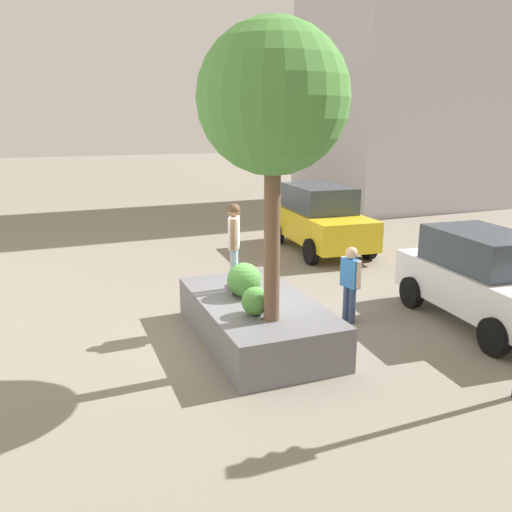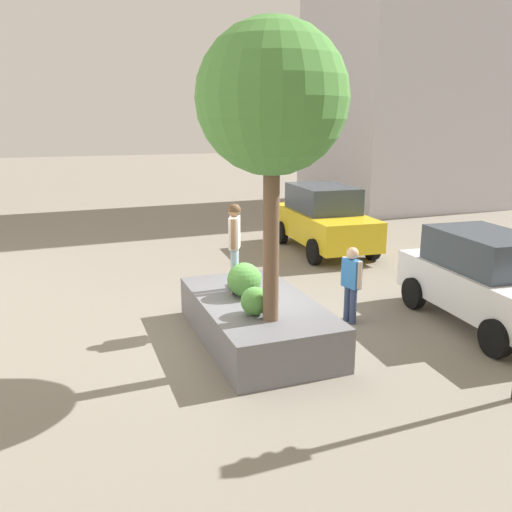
# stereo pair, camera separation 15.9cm
# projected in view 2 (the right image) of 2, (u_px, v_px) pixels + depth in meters

# --- Properties ---
(ground_plane) EXTENTS (120.00, 120.00, 0.00)m
(ground_plane) POSITION_uv_depth(u_px,v_px,m) (256.00, 334.00, 10.87)
(ground_plane) COLOR gray
(planter_ledge) EXTENTS (4.05, 2.15, 0.84)m
(planter_ledge) POSITION_uv_depth(u_px,v_px,m) (256.00, 320.00, 10.52)
(planter_ledge) COLOR slate
(planter_ledge) RESTS_ON ground
(plaza_tree) EXTENTS (2.49, 2.49, 5.04)m
(plaza_tree) POSITION_uv_depth(u_px,v_px,m) (272.00, 100.00, 8.46)
(plaza_tree) COLOR brown
(plaza_tree) RESTS_ON planter_ledge
(boxwood_shrub) EXTENTS (0.52, 0.52, 0.52)m
(boxwood_shrub) POSITION_uv_depth(u_px,v_px,m) (255.00, 301.00, 9.57)
(boxwood_shrub) COLOR #4C8C3D
(boxwood_shrub) RESTS_ON planter_ledge
(hedge_clump) EXTENTS (0.69, 0.69, 0.69)m
(hedge_clump) POSITION_uv_depth(u_px,v_px,m) (244.00, 280.00, 10.57)
(hedge_clump) COLOR #4C8C3D
(hedge_clump) RESTS_ON planter_ledge
(skateboard) EXTENTS (0.83, 0.36, 0.07)m
(skateboard) POSITION_uv_depth(u_px,v_px,m) (235.00, 287.00, 11.03)
(skateboard) COLOR black
(skateboard) RESTS_ON planter_ledge
(skateboarder) EXTENTS (0.55, 0.37, 1.75)m
(skateboarder) POSITION_uv_depth(u_px,v_px,m) (235.00, 239.00, 10.78)
(skateboarder) COLOR #8C9EB7
(skateboarder) RESTS_ON skateboard
(sedan_parked) EXTENTS (4.81, 2.45, 2.18)m
(sedan_parked) POSITION_uv_depth(u_px,v_px,m) (324.00, 218.00, 17.61)
(sedan_parked) COLOR gold
(sedan_parked) RESTS_ON ground
(police_car) EXTENTS (4.42, 2.28, 1.99)m
(police_car) POSITION_uv_depth(u_px,v_px,m) (487.00, 279.00, 11.17)
(police_car) COLOR white
(police_car) RESTS_ON ground
(bystander_watching) EXTENTS (0.56, 0.28, 1.69)m
(bystander_watching) POSITION_uv_depth(u_px,v_px,m) (351.00, 280.00, 11.27)
(bystander_watching) COLOR navy
(bystander_watching) RESTS_ON ground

